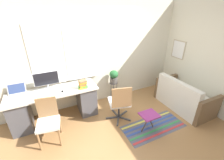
# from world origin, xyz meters

# --- Properties ---
(ground_plane) EXTENTS (14.00, 14.00, 0.00)m
(ground_plane) POSITION_xyz_m (0.00, 0.00, 0.00)
(ground_plane) COLOR #9E7042
(wall_back_with_window) EXTENTS (9.00, 0.12, 2.70)m
(wall_back_with_window) POSITION_xyz_m (-0.03, 0.71, 1.35)
(wall_back_with_window) COLOR beige
(wall_back_with_window) RESTS_ON ground_plane
(wall_right_with_picture) EXTENTS (0.08, 9.00, 2.70)m
(wall_right_with_picture) POSITION_xyz_m (2.56, 0.00, 1.35)
(wall_right_with_picture) COLOR beige
(wall_right_with_picture) RESTS_ON ground_plane
(desk) EXTENTS (1.96, 0.64, 0.78)m
(desk) POSITION_xyz_m (-1.07, 0.32, 0.41)
(desk) COLOR beige
(desk) RESTS_ON ground_plane
(laptop) EXTENTS (0.35, 0.34, 0.22)m
(laptop) POSITION_xyz_m (-1.77, 0.45, 0.83)
(laptop) COLOR #B7B7BC
(laptop) RESTS_ON desk
(monitor) EXTENTS (0.53, 0.18, 0.42)m
(monitor) POSITION_xyz_m (-1.15, 0.47, 1.02)
(monitor) COLOR silver
(monitor) RESTS_ON desk
(keyboard) EXTENTS (0.37, 0.13, 0.02)m
(keyboard) POSITION_xyz_m (-1.13, 0.19, 0.79)
(keyboard) COLOR silver
(keyboard) RESTS_ON desk
(mouse) EXTENTS (0.04, 0.07, 0.03)m
(mouse) POSITION_xyz_m (-0.88, 0.19, 0.80)
(mouse) COLOR black
(mouse) RESTS_ON desk
(desk_lamp) EXTENTS (0.14, 0.14, 0.46)m
(desk_lamp) POSITION_xyz_m (-0.29, 0.37, 1.10)
(desk_lamp) COLOR white
(desk_lamp) RESTS_ON desk
(book_stack) EXTENTS (0.23, 0.16, 0.20)m
(book_stack) POSITION_xyz_m (-0.42, 0.17, 0.88)
(book_stack) COLOR yellow
(book_stack) RESTS_ON desk
(desk_chair_wooden) EXTENTS (0.48, 0.49, 0.91)m
(desk_chair_wooden) POSITION_xyz_m (-1.27, -0.27, 0.49)
(desk_chair_wooden) COLOR olive
(desk_chair_wooden) RESTS_ON ground_plane
(office_chair_swivel) EXTENTS (0.62, 0.63, 0.96)m
(office_chair_swivel) POSITION_xyz_m (0.27, -0.36, 0.51)
(office_chair_swivel) COLOR #47474C
(office_chair_swivel) RESTS_ON ground_plane
(couch_loveseat) EXTENTS (0.76, 1.44, 0.82)m
(couch_loveseat) POSITION_xyz_m (2.04, -0.64, 0.28)
(couch_loveseat) COLOR silver
(couch_loveseat) RESTS_ON ground_plane
(plant_stand) EXTENTS (0.23, 0.23, 0.57)m
(plant_stand) POSITION_xyz_m (0.54, 0.49, 0.49)
(plant_stand) COLOR #333338
(plant_stand) RESTS_ON ground_plane
(potted_plant) EXTENTS (0.24, 0.24, 0.36)m
(potted_plant) POSITION_xyz_m (0.54, 0.49, 0.76)
(potted_plant) COLOR #514C47
(potted_plant) RESTS_ON plant_stand
(floor_rug_striped) EXTENTS (1.44, 0.64, 0.01)m
(floor_rug_striped) POSITION_xyz_m (0.86, -0.92, 0.00)
(floor_rug_striped) COLOR #565B6B
(floor_rug_striped) RESTS_ON ground_plane
(folding_stool) EXTENTS (0.38, 0.32, 0.43)m
(folding_stool) POSITION_xyz_m (0.68, -0.93, 0.38)
(folding_stool) COLOR #93337A
(folding_stool) RESTS_ON ground_plane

